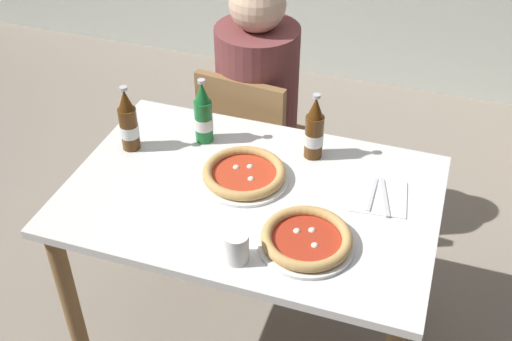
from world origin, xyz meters
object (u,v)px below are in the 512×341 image
object	(u,v)px
pizza_marinara_far	(244,174)
chair_behind_table	(252,144)
paper_cup	(236,247)
diner_seated	(257,118)
napkin_with_cutlery	(378,196)
pizza_margherita_near	(306,239)
beer_bottle_center	(128,123)
beer_bottle_left	(203,115)
beer_bottle_right	(314,131)
dining_table_main	(251,218)

from	to	relation	value
pizza_marinara_far	chair_behind_table	bearing A→B (deg)	106.46
chair_behind_table	paper_cup	bearing A→B (deg)	112.53
diner_seated	napkin_with_cutlery	bearing A→B (deg)	-42.95
pizza_margherita_near	beer_bottle_center	world-z (taller)	beer_bottle_center
chair_behind_table	pizza_marinara_far	size ratio (longest dim) A/B	2.83
diner_seated	beer_bottle_left	size ratio (longest dim) A/B	4.89
beer_bottle_center	beer_bottle_right	xyz separation A→B (m)	(0.62, 0.16, 0.00)
pizza_marinara_far	napkin_with_cutlery	world-z (taller)	pizza_marinara_far
dining_table_main	diner_seated	world-z (taller)	diner_seated
beer_bottle_left	pizza_margherita_near	bearing A→B (deg)	-39.59
dining_table_main	beer_bottle_right	distance (m)	0.36
dining_table_main	beer_bottle_left	xyz separation A→B (m)	(-0.25, 0.22, 0.22)
pizza_margherita_near	napkin_with_cutlery	world-z (taller)	pizza_margherita_near
diner_seated	beer_bottle_center	size ratio (longest dim) A/B	4.89
dining_table_main	beer_bottle_center	bearing A→B (deg)	168.48
beer_bottle_center	beer_bottle_right	distance (m)	0.64
diner_seated	dining_table_main	bearing A→B (deg)	-73.15
diner_seated	pizza_margherita_near	xyz separation A→B (m)	(0.43, -0.84, 0.19)
pizza_margherita_near	beer_bottle_center	xyz separation A→B (m)	(-0.72, 0.28, 0.08)
beer_bottle_right	paper_cup	world-z (taller)	beer_bottle_right
beer_bottle_left	diner_seated	bearing A→B (deg)	82.85
dining_table_main	paper_cup	bearing A→B (deg)	-78.75
chair_behind_table	paper_cup	size ratio (longest dim) A/B	8.95
diner_seated	pizza_margherita_near	bearing A→B (deg)	-62.69
beer_bottle_right	napkin_with_cutlery	bearing A→B (deg)	-30.56
pizza_marinara_far	beer_bottle_center	world-z (taller)	beer_bottle_center
dining_table_main	paper_cup	xyz separation A→B (m)	(0.06, -0.30, 0.16)
pizza_marinara_far	beer_bottle_center	size ratio (longest dim) A/B	1.22
pizza_marinara_far	beer_bottle_right	world-z (taller)	beer_bottle_right
beer_bottle_center	pizza_margherita_near	bearing A→B (deg)	-21.14
dining_table_main	napkin_with_cutlery	world-z (taller)	napkin_with_cutlery
pizza_margherita_near	beer_bottle_left	bearing A→B (deg)	140.41
diner_seated	pizza_margherita_near	world-z (taller)	diner_seated
dining_table_main	pizza_margherita_near	world-z (taller)	pizza_margherita_near
dining_table_main	napkin_with_cutlery	bearing A→B (deg)	14.71
chair_behind_table	pizza_margherita_near	world-z (taller)	chair_behind_table
paper_cup	beer_bottle_center	bearing A→B (deg)	143.70
pizza_margherita_near	paper_cup	xyz separation A→B (m)	(-0.17, -0.12, 0.03)
dining_table_main	beer_bottle_center	distance (m)	0.54
pizza_marinara_far	dining_table_main	bearing A→B (deg)	-51.78
paper_cup	pizza_margherita_near	bearing A→B (deg)	35.04
chair_behind_table	diner_seated	distance (m)	0.11
beer_bottle_center	paper_cup	world-z (taller)	beer_bottle_center
napkin_with_cutlery	beer_bottle_left	bearing A→B (deg)	169.52
beer_bottle_center	paper_cup	bearing A→B (deg)	-36.30
beer_bottle_right	napkin_with_cutlery	xyz separation A→B (m)	(0.26, -0.15, -0.10)
diner_seated	pizza_marinara_far	world-z (taller)	diner_seated
diner_seated	pizza_marinara_far	xyz separation A→B (m)	(0.16, -0.60, 0.19)
pizza_marinara_far	beer_bottle_right	bearing A→B (deg)	47.66
diner_seated	napkin_with_cutlery	distance (m)	0.83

